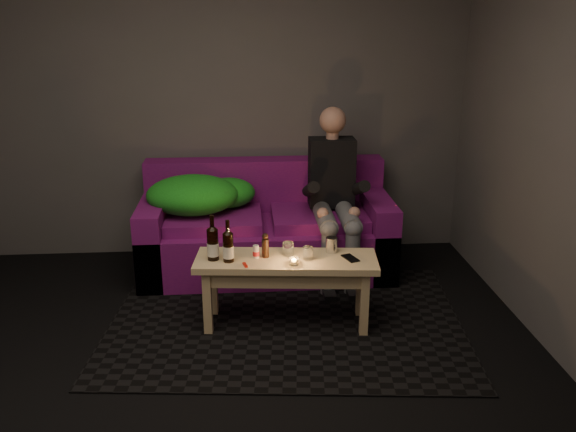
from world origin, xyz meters
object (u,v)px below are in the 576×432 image
object	(u,v)px
beer_bottle_b	(228,246)
steel_cup	(332,245)
beer_bottle_a	(213,243)
person	(334,192)
sofa	(266,232)
coffee_table	(286,270)

from	to	relation	value
beer_bottle_b	steel_cup	world-z (taller)	beer_bottle_b
beer_bottle_a	beer_bottle_b	world-z (taller)	beer_bottle_a
person	steel_cup	world-z (taller)	person
sofa	person	bearing A→B (deg)	-17.09
beer_bottle_a	coffee_table	bearing A→B (deg)	-1.31
coffee_table	beer_bottle_b	xyz separation A→B (m)	(-0.37, -0.03, 0.19)
person	coffee_table	distance (m)	0.97
beer_bottle_a	steel_cup	bearing A→B (deg)	4.98
sofa	person	xyz separation A→B (m)	(0.52, -0.16, 0.37)
sofa	coffee_table	bearing A→B (deg)	-84.71
beer_bottle_a	beer_bottle_b	distance (m)	0.11
beer_bottle_a	steel_cup	xyz separation A→B (m)	(0.78, 0.07, -0.06)
sofa	person	distance (m)	0.66
sofa	person	world-z (taller)	person
steel_cup	coffee_table	bearing A→B (deg)	-165.66
sofa	beer_bottle_a	xyz separation A→B (m)	(-0.38, -0.97, 0.29)
coffee_table	steel_cup	world-z (taller)	steel_cup
sofa	beer_bottle_a	bearing A→B (deg)	-111.48
coffee_table	beer_bottle_a	distance (m)	0.51
sofa	person	size ratio (longest dim) A/B	1.50
beer_bottle_b	coffee_table	bearing A→B (deg)	4.25
person	beer_bottle_b	world-z (taller)	person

